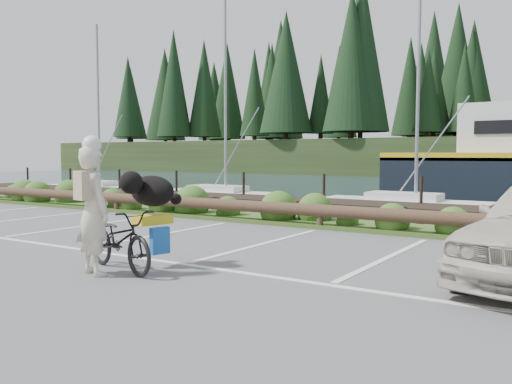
% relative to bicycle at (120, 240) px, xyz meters
% --- Properties ---
extents(ground, '(72.00, 72.00, 0.00)m').
position_rel_bicycle_xyz_m(ground, '(0.54, 1.29, -0.48)').
color(ground, '#515153').
extents(vegetation_strip, '(34.00, 1.60, 0.10)m').
position_rel_bicycle_xyz_m(vegetation_strip, '(0.54, 6.59, -0.43)').
color(vegetation_strip, '#3D5B21').
rests_on(vegetation_strip, ground).
extents(log_rail, '(32.00, 0.30, 0.60)m').
position_rel_bicycle_xyz_m(log_rail, '(0.54, 5.89, -0.48)').
color(log_rail, '#443021').
rests_on(log_rail, ground).
extents(bicycle, '(1.93, 1.09, 0.96)m').
position_rel_bicycle_xyz_m(bicycle, '(0.00, 0.00, 0.00)').
color(bicycle, black).
rests_on(bicycle, ground).
extents(cyclist, '(0.80, 0.62, 1.92)m').
position_rel_bicycle_xyz_m(cyclist, '(-0.11, -0.41, 0.48)').
color(cyclist, beige).
rests_on(cyclist, ground).
extents(dog, '(0.63, 0.95, 0.50)m').
position_rel_bicycle_xyz_m(dog, '(0.15, 0.57, 0.73)').
color(dog, black).
rests_on(dog, bicycle).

